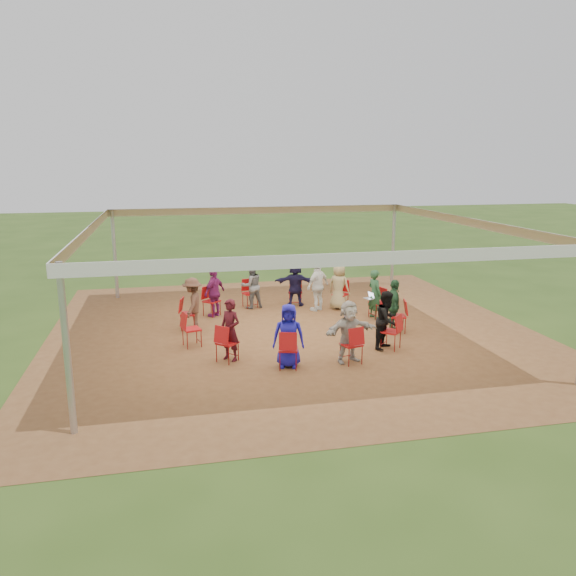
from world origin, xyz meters
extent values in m
plane|color=#304B17|center=(0.00, 0.00, 0.00)|extent=(80.00, 80.00, 0.00)
plane|color=brown|center=(0.00, 0.00, 0.01)|extent=(13.00, 13.00, 0.00)
cylinder|color=#B2B2B7|center=(-5.00, -5.00, 1.50)|extent=(0.12, 0.12, 3.00)
cylinder|color=#B2B2B7|center=(-5.00, 5.00, 1.50)|extent=(0.12, 0.12, 3.00)
cylinder|color=#B2B2B7|center=(5.00, 5.00, 1.50)|extent=(0.12, 0.12, 3.00)
plane|color=white|center=(0.00, 0.00, 3.00)|extent=(10.30, 10.30, 0.00)
cube|color=white|center=(0.00, -5.15, 2.88)|extent=(10.30, 0.03, 0.24)
cube|color=white|center=(0.00, 5.15, 2.88)|extent=(10.30, 0.03, 0.24)
cube|color=white|center=(-5.15, 0.00, 2.88)|extent=(0.03, 10.30, 0.24)
cube|color=white|center=(5.15, 0.00, 2.88)|extent=(0.03, 10.30, 0.24)
imported|color=#25502F|center=(2.65, 0.72, 0.74)|extent=(0.48, 0.61, 1.46)
imported|color=tan|center=(1.94, 1.95, 0.74)|extent=(0.79, 0.79, 1.46)
imported|color=#1B173D|center=(0.70, 2.66, 0.74)|extent=(1.44, 0.83, 1.46)
imported|color=slate|center=(-0.72, 2.65, 0.74)|extent=(0.79, 0.58, 1.46)
imported|color=#811F62|center=(-1.95, 1.94, 0.74)|extent=(0.91, 0.92, 1.46)
imported|color=brown|center=(-2.66, 0.70, 0.74)|extent=(0.69, 1.03, 1.46)
imported|color=#400E15|center=(-1.94, -1.95, 0.74)|extent=(0.62, 0.62, 1.46)
imported|color=#1C18A6|center=(-0.70, -2.66, 0.74)|extent=(0.79, 0.57, 1.46)
imported|color=#B4ACA1|center=(0.72, -2.65, 0.74)|extent=(1.44, 0.85, 1.46)
imported|color=black|center=(1.95, -1.94, 0.74)|extent=(0.79, 0.79, 1.46)
imported|color=#25502F|center=(2.66, -0.70, 0.74)|extent=(0.64, 0.94, 1.46)
imported|color=white|center=(1.25, 1.93, 0.79)|extent=(1.02, 0.89, 1.56)
torus|color=black|center=(0.02, 0.85, 0.02)|extent=(0.45, 0.45, 0.03)
torus|color=black|center=(0.06, 0.81, 0.02)|extent=(0.36, 0.36, 0.03)
cube|color=#B7B7BC|center=(2.44, 0.67, 0.63)|extent=(0.27, 0.33, 0.01)
cube|color=#B7B7BC|center=(2.54, 0.69, 0.73)|extent=(0.14, 0.30, 0.19)
cube|color=#CCE0FF|center=(2.53, 0.69, 0.73)|extent=(0.11, 0.26, 0.16)
camera|label=1|loc=(-3.31, -14.45, 4.58)|focal=35.00mm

